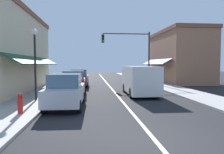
# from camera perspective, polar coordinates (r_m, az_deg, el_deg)

# --- Properties ---
(ground_plane) EXTENTS (80.00, 80.00, 0.00)m
(ground_plane) POSITION_cam_1_polar(r_m,az_deg,el_deg) (23.74, -1.15, -1.99)
(ground_plane) COLOR black
(sidewalk_left) EXTENTS (2.60, 56.00, 0.12)m
(sidewalk_left) POSITION_cam_1_polar(r_m,az_deg,el_deg) (23.94, -14.40, -1.91)
(sidewalk_left) COLOR #A39E99
(sidewalk_left) RESTS_ON ground
(sidewalk_right) EXTENTS (2.60, 56.00, 0.12)m
(sidewalk_right) POSITION_cam_1_polar(r_m,az_deg,el_deg) (24.78, 11.64, -1.69)
(sidewalk_right) COLOR #A39E99
(sidewalk_right) RESTS_ON ground
(lane_center_stripe) EXTENTS (0.14, 52.00, 0.01)m
(lane_center_stripe) POSITION_cam_1_polar(r_m,az_deg,el_deg) (23.74, -1.15, -1.98)
(lane_center_stripe) COLOR silver
(lane_center_stripe) RESTS_ON ground
(storefront_right_block) EXTENTS (6.14, 10.20, 6.48)m
(storefront_right_block) POSITION_cam_1_polar(r_m,az_deg,el_deg) (27.88, 17.81, 5.33)
(storefront_right_block) COLOR #9E6B4C
(storefront_right_block) RESTS_ON ground
(parked_car_nearest_left) EXTENTS (1.86, 4.14, 1.77)m
(parked_car_nearest_left) POSITION_cam_1_polar(r_m,az_deg,el_deg) (11.09, -12.64, -3.73)
(parked_car_nearest_left) COLOR #B7BABF
(parked_car_nearest_left) RESTS_ON ground
(parked_car_second_left) EXTENTS (1.86, 4.14, 1.77)m
(parked_car_second_left) POSITION_cam_1_polar(r_m,az_deg,el_deg) (16.34, -10.46, -1.42)
(parked_car_second_left) COLOR maroon
(parked_car_second_left) RESTS_ON ground
(parked_car_third_left) EXTENTS (1.82, 4.12, 1.77)m
(parked_car_third_left) POSITION_cam_1_polar(r_m,az_deg,el_deg) (21.17, -9.01, -0.31)
(parked_car_third_left) COLOR #4C5156
(parked_car_third_left) RESTS_ON ground
(van_in_lane) EXTENTS (2.06, 5.21, 2.12)m
(van_in_lane) POSITION_cam_1_polar(r_m,az_deg,el_deg) (15.43, 7.58, -0.68)
(van_in_lane) COLOR silver
(van_in_lane) RESTS_ON ground
(traffic_signal_mast_arm) EXTENTS (5.61, 0.50, 6.01)m
(traffic_signal_mast_arm) POSITION_cam_1_polar(r_m,az_deg,el_deg) (24.07, 5.83, 7.91)
(traffic_signal_mast_arm) COLOR #333333
(traffic_signal_mast_arm) RESTS_ON ground
(street_lamp_left_near) EXTENTS (0.36, 0.36, 4.34)m
(street_lamp_left_near) POSITION_cam_1_polar(r_m,az_deg,el_deg) (13.12, -20.48, 6.36)
(street_lamp_left_near) COLOR black
(street_lamp_left_near) RESTS_ON ground
(fire_hydrant) EXTENTS (0.22, 0.22, 0.87)m
(fire_hydrant) POSITION_cam_1_polar(r_m,az_deg,el_deg) (9.88, -23.98, -6.74)
(fire_hydrant) COLOR red
(fire_hydrant) RESTS_ON ground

